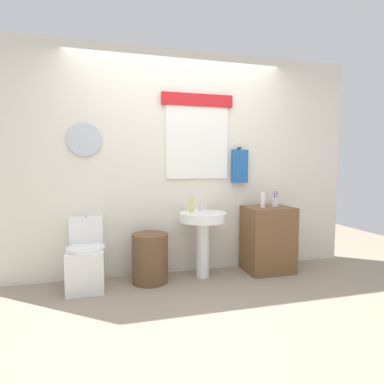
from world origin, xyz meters
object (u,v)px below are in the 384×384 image
object	(u,v)px
lotion_bottle	(263,200)
toothbrush_cup	(275,202)
soap_bottle	(191,204)
toilet	(86,260)
pedestal_sink	(203,228)
wooden_cabinet	(268,239)
laundry_hamper	(150,258)

from	to	relation	value
lotion_bottle	toothbrush_cup	xyz separation A→B (m)	(0.19, 0.06, -0.04)
soap_bottle	toothbrush_cup	distance (m)	1.04
toilet	pedestal_sink	bearing A→B (deg)	-1.34
wooden_cabinet	soap_bottle	bearing A→B (deg)	176.95
pedestal_sink	wooden_cabinet	world-z (taller)	wooden_cabinet
laundry_hamper	toothbrush_cup	xyz separation A→B (m)	(1.51, 0.02, 0.57)
laundry_hamper	lotion_bottle	world-z (taller)	lotion_bottle
soap_bottle	lotion_bottle	bearing A→B (deg)	-6.10
toilet	laundry_hamper	bearing A→B (deg)	-2.55
toilet	lotion_bottle	world-z (taller)	lotion_bottle
laundry_hamper	toothbrush_cup	bearing A→B (deg)	0.76
soap_bottle	toothbrush_cup	size ratio (longest dim) A/B	0.96
pedestal_sink	lotion_bottle	world-z (taller)	lotion_bottle
soap_bottle	wooden_cabinet	bearing A→B (deg)	-3.05
pedestal_sink	soap_bottle	size ratio (longest dim) A/B	4.20
soap_bottle	toilet	bearing A→B (deg)	-178.97
toilet	soap_bottle	distance (m)	1.26
toilet	laundry_hamper	xyz separation A→B (m)	(0.66, -0.03, -0.02)
wooden_cabinet	toothbrush_cup	size ratio (longest dim) A/B	4.21
toilet	lotion_bottle	bearing A→B (deg)	-2.01
laundry_hamper	soap_bottle	world-z (taller)	soap_bottle
soap_bottle	lotion_bottle	xyz separation A→B (m)	(0.84, -0.09, 0.04)
laundry_hamper	soap_bottle	bearing A→B (deg)	5.96
pedestal_sink	toothbrush_cup	size ratio (longest dim) A/B	4.02
wooden_cabinet	toothbrush_cup	xyz separation A→B (m)	(0.10, 0.02, 0.44)
laundry_hamper	toilet	bearing A→B (deg)	177.45
laundry_hamper	lotion_bottle	distance (m)	1.45
toilet	pedestal_sink	world-z (taller)	pedestal_sink
toilet	pedestal_sink	size ratio (longest dim) A/B	0.99
wooden_cabinet	soap_bottle	world-z (taller)	soap_bottle
toothbrush_cup	soap_bottle	bearing A→B (deg)	178.34
laundry_hamper	pedestal_sink	xyz separation A→B (m)	(0.60, 0.00, 0.30)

